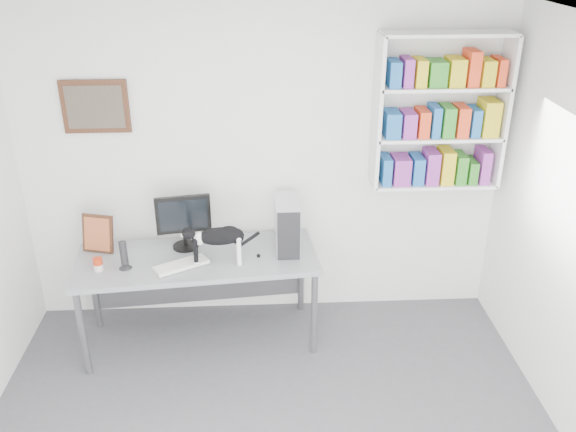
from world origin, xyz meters
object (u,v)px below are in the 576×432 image
Objects in this scene: bookshelf at (440,112)px; pc_tower at (287,225)px; cat at (219,246)px; speaker at (124,255)px; leaning_print at (98,233)px; soup_can at (98,264)px; monitor at (184,222)px; desk at (200,299)px; keyboard at (181,265)px.

pc_tower is at bearing -170.08° from bookshelf.
cat is at bearing -155.82° from pc_tower.
pc_tower is 1.78× the size of speaker.
leaning_print is (-1.52, 0.03, -0.05)m from pc_tower.
speaker reaches higher than soup_can.
monitor is 0.87× the size of cat.
pc_tower is at bearing -4.34° from speaker.
desk is 0.45m from keyboard.
monitor is 0.69m from leaning_print.
speaker is 2.27× the size of soup_can.
speaker is 0.73m from cat.
soup_can is at bearing 170.58° from speaker.
keyboard is 0.44m from speaker.
leaning_print is (-2.74, -0.19, -0.90)m from bookshelf.
bookshelf reaches higher than keyboard.
cat is (0.29, -0.30, -0.07)m from monitor.
speaker is 0.44× the size of cat.
soup_can is (-0.74, -0.17, 0.45)m from desk.
speaker is 0.21m from soup_can.
monitor reaches higher than leaning_print.
bookshelf reaches higher than monitor.
soup_can is (-0.62, -0.02, 0.04)m from keyboard.
leaning_print is at bearing 100.79° from soup_can.
keyboard is at bearing -133.01° from desk.
desk is at bearing 12.91° from soup_can.
cat is at bearing -55.44° from monitor.
cat is (-1.76, -0.46, -0.90)m from bookshelf.
soup_can is at bearing -169.20° from pc_tower.
desk is 4.05× the size of monitor.
cat is (0.18, -0.12, 0.56)m from desk.
pc_tower reaches higher than leaning_print.
pc_tower is at bearing 13.83° from leaning_print.
cat reaches higher than keyboard.
bookshelf is at bearing -16.17° from keyboard.
desk is 0.76m from speaker.
leaning_print is at bearing 114.78° from speaker.
desk is at bearing -170.84° from pc_tower.
pc_tower is (-1.22, -0.21, -0.85)m from bookshelf.
keyboard is 0.63m from soup_can.
pc_tower is at bearing 20.40° from cat.
pc_tower is (0.83, 0.27, 0.19)m from keyboard.
keyboard is at bearing -8.52° from leaning_print.
leaning_print is 3.09× the size of soup_can.
bookshelf is 1.50m from pc_tower.
bookshelf is 2.65× the size of monitor.
monitor reaches higher than soup_can.
monitor reaches higher than cat.
monitor is 0.74m from soup_can.
bookshelf is 2.32× the size of cat.
leaning_print is (-0.68, 0.30, 0.14)m from keyboard.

